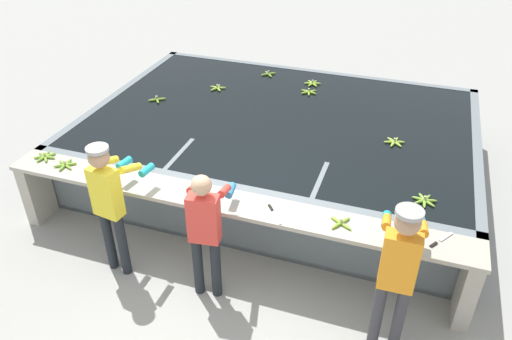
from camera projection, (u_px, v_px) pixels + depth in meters
ground_plane at (219, 273)px, 5.82m from camera, size 80.00×80.00×0.00m
wash_tank at (279, 144)px, 7.47m from camera, size 5.48×3.87×0.91m
work_ledge at (225, 217)px, 5.64m from camera, size 5.48×0.45×0.91m
worker_0 at (109, 198)px, 5.37m from camera, size 0.47×0.74×1.66m
worker_1 at (205, 226)px, 5.11m from camera, size 0.47×0.73×1.55m
worker_2 at (398, 267)px, 4.44m from camera, size 0.42×0.73×1.70m
banana_bunch_floating_0 at (157, 99)px, 7.67m from camera, size 0.25×0.25×0.08m
banana_bunch_floating_1 at (217, 88)px, 8.03m from camera, size 0.28×0.27×0.08m
banana_bunch_floating_2 at (394, 142)px, 6.56m from camera, size 0.28×0.28×0.08m
banana_bunch_floating_3 at (268, 74)px, 8.53m from camera, size 0.24×0.24×0.08m
banana_bunch_floating_4 at (424, 200)px, 5.47m from camera, size 0.28×0.28×0.08m
banana_bunch_floating_5 at (309, 92)px, 7.91m from camera, size 0.28×0.28×0.08m
banana_bunch_floating_6 at (312, 83)px, 8.19m from camera, size 0.28×0.28×0.08m
banana_bunch_ledge_0 at (341, 223)px, 5.13m from camera, size 0.26×0.26×0.08m
banana_bunch_ledge_1 at (45, 157)px, 6.24m from camera, size 0.28×0.28×0.08m
banana_bunch_ledge_2 at (65, 165)px, 6.08m from camera, size 0.27×0.28×0.08m
knife_0 at (438, 242)px, 4.91m from camera, size 0.22×0.31×0.02m
knife_1 at (273, 211)px, 5.32m from camera, size 0.24×0.29×0.02m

